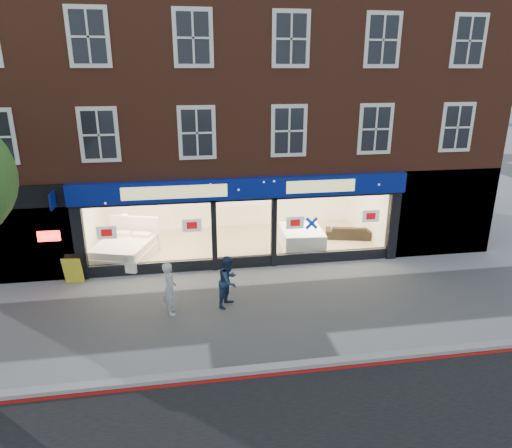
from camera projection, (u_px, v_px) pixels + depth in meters
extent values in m
plane|color=gray|center=(259.00, 309.00, 13.47)|extent=(120.00, 120.00, 0.00)
cube|color=#8C0A07|center=(281.00, 374.00, 10.57)|extent=(60.00, 0.10, 0.01)
cube|color=gray|center=(279.00, 367.00, 10.74)|extent=(60.00, 0.25, 0.12)
cube|color=tan|center=(237.00, 244.00, 18.36)|extent=(11.00, 4.50, 0.10)
cube|color=brown|center=(229.00, 71.00, 17.88)|extent=(19.00, 8.00, 6.70)
cube|color=navy|center=(245.00, 188.00, 15.21)|extent=(11.40, 0.28, 0.70)
cube|color=black|center=(244.00, 262.00, 16.28)|extent=(11.00, 0.18, 0.40)
cube|color=black|center=(80.00, 242.00, 15.06)|extent=(0.35, 0.30, 2.60)
cube|color=black|center=(392.00, 225.00, 16.74)|extent=(0.35, 0.30, 2.60)
cube|color=white|center=(149.00, 235.00, 15.31)|extent=(4.20, 0.02, 2.10)
cube|color=white|center=(334.00, 225.00, 16.30)|extent=(4.20, 0.02, 2.10)
cube|color=white|center=(244.00, 235.00, 16.14)|extent=(1.80, 0.02, 2.10)
cube|color=silver|center=(230.00, 199.00, 20.06)|extent=(11.00, 0.20, 2.60)
cube|color=#FFEAC6|center=(236.00, 182.00, 17.54)|extent=(11.00, 4.50, 0.12)
cube|color=black|center=(13.00, 233.00, 14.86)|extent=(3.80, 0.60, 3.30)
cube|color=#FF140C|center=(49.00, 236.00, 14.73)|extent=(0.70, 0.04, 0.35)
cube|color=black|center=(442.00, 212.00, 17.07)|extent=(4.00, 0.40, 3.30)
cube|color=white|center=(124.00, 255.00, 16.64)|extent=(2.46, 2.66, 0.38)
cube|color=white|center=(123.00, 246.00, 16.54)|extent=(2.36, 2.56, 0.27)
cube|color=white|center=(136.00, 232.00, 17.57)|extent=(1.88, 0.74, 1.31)
cube|color=white|center=(121.00, 233.00, 17.27)|extent=(0.78, 0.56, 0.13)
cube|color=white|center=(142.00, 235.00, 17.14)|extent=(0.78, 0.56, 0.13)
cube|color=brown|center=(126.00, 234.00, 18.48)|extent=(0.58, 0.58, 0.55)
cube|color=white|center=(301.00, 244.00, 17.82)|extent=(1.65, 2.03, 0.26)
cube|color=white|center=(301.00, 238.00, 17.74)|extent=(1.65, 2.03, 0.26)
cube|color=white|center=(302.00, 232.00, 17.66)|extent=(1.65, 2.03, 0.26)
imported|color=black|center=(348.00, 232.00, 18.80)|extent=(1.92, 1.12, 0.53)
cube|color=gold|center=(74.00, 270.00, 14.96)|extent=(0.67, 0.48, 0.96)
imported|color=#AAACB2|center=(170.00, 288.00, 12.99)|extent=(0.49, 0.64, 1.58)
imported|color=#1A2C4A|center=(229.00, 281.00, 13.45)|extent=(0.92, 0.97, 1.57)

